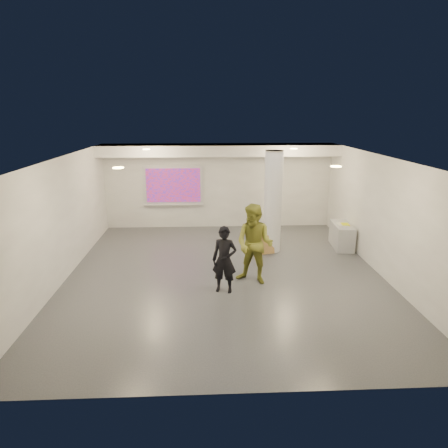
{
  "coord_description": "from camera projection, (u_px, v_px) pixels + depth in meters",
  "views": [
    {
      "loc": [
        -0.47,
        -9.53,
        4.07
      ],
      "look_at": [
        0.0,
        0.4,
        1.25
      ],
      "focal_mm": 32.0,
      "sensor_mm": 36.0,
      "label": 1
    }
  ],
  "objects": [
    {
      "name": "floor",
      "position": [
        225.0,
        275.0,
        10.28
      ],
      "size": [
        8.0,
        9.0,
        0.01
      ],
      "primitive_type": "cube",
      "color": "#3A3D42",
      "rests_on": "ground"
    },
    {
      "name": "ceiling",
      "position": [
        225.0,
        158.0,
        9.47
      ],
      "size": [
        8.0,
        9.0,
        0.01
      ],
      "primitive_type": "cube",
      "color": "white",
      "rests_on": "floor"
    },
    {
      "name": "wall_back",
      "position": [
        219.0,
        186.0,
        14.2
      ],
      "size": [
        8.0,
        0.01,
        3.0
      ],
      "primitive_type": "cube",
      "color": "beige",
      "rests_on": "floor"
    },
    {
      "name": "wall_front",
      "position": [
        241.0,
        302.0,
        5.55
      ],
      "size": [
        8.0,
        0.01,
        3.0
      ],
      "primitive_type": "cube",
      "color": "beige",
      "rests_on": "floor"
    },
    {
      "name": "wall_left",
      "position": [
        61.0,
        221.0,
        9.69
      ],
      "size": [
        0.01,
        9.0,
        3.0
      ],
      "primitive_type": "cube",
      "color": "beige",
      "rests_on": "floor"
    },
    {
      "name": "wall_right",
      "position": [
        383.0,
        217.0,
        10.06
      ],
      "size": [
        0.01,
        9.0,
        3.0
      ],
      "primitive_type": "cube",
      "color": "beige",
      "rests_on": "floor"
    },
    {
      "name": "soffit_band",
      "position": [
        219.0,
        150.0,
        13.31
      ],
      "size": [
        8.0,
        1.1,
        0.36
      ],
      "primitive_type": "cube",
      "color": "silver",
      "rests_on": "ceiling"
    },
    {
      "name": "downlight_nw",
      "position": [
        146.0,
        149.0,
        11.78
      ],
      "size": [
        0.22,
        0.22,
        0.02
      ],
      "primitive_type": "cylinder",
      "color": "#FFE67F",
      "rests_on": "ceiling"
    },
    {
      "name": "downlight_ne",
      "position": [
        294.0,
        149.0,
        11.98
      ],
      "size": [
        0.22,
        0.22,
        0.02
      ],
      "primitive_type": "cylinder",
      "color": "#FFE67F",
      "rests_on": "ceiling"
    },
    {
      "name": "downlight_sw",
      "position": [
        118.0,
        168.0,
        7.93
      ],
      "size": [
        0.22,
        0.22,
        0.02
      ],
      "primitive_type": "cylinder",
      "color": "#FFE67F",
      "rests_on": "ceiling"
    },
    {
      "name": "downlight_se",
      "position": [
        336.0,
        166.0,
        8.13
      ],
      "size": [
        0.22,
        0.22,
        0.02
      ],
      "primitive_type": "cylinder",
      "color": "#FFE67F",
      "rests_on": "ceiling"
    },
    {
      "name": "column",
      "position": [
        273.0,
        202.0,
        11.67
      ],
      "size": [
        0.52,
        0.52,
        3.0
      ],
      "primitive_type": "cylinder",
      "color": "silver",
      "rests_on": "floor"
    },
    {
      "name": "projection_screen",
      "position": [
        173.0,
        186.0,
        14.08
      ],
      "size": [
        2.1,
        0.13,
        1.42
      ],
      "color": "silver",
      "rests_on": "wall_back"
    },
    {
      "name": "credenza",
      "position": [
        342.0,
        236.0,
        12.3
      ],
      "size": [
        0.64,
        1.3,
        0.73
      ],
      "primitive_type": "cube",
      "rotation": [
        0.0,
        0.0,
        -0.09
      ],
      "color": "#9C9FA2",
      "rests_on": "floor"
    },
    {
      "name": "papers_stack",
      "position": [
        342.0,
        224.0,
        12.15
      ],
      "size": [
        0.29,
        0.37,
        0.02
      ],
      "primitive_type": "cube",
      "rotation": [
        0.0,
        0.0,
        -0.01
      ],
      "color": "silver",
      "rests_on": "credenza"
    },
    {
      "name": "postit_pad",
      "position": [
        345.0,
        224.0,
        12.13
      ],
      "size": [
        0.25,
        0.32,
        0.03
      ],
      "primitive_type": "cube",
      "rotation": [
        0.0,
        0.0,
        -0.08
      ],
      "color": "#E4EE0A",
      "rests_on": "credenza"
    },
    {
      "name": "cardboard_back",
      "position": [
        266.0,
        245.0,
        11.73
      ],
      "size": [
        0.53,
        0.28,
        0.55
      ],
      "primitive_type": "cube",
      "rotation": [
        -0.2,
        0.0,
        0.25
      ],
      "color": "olive",
      "rests_on": "floor"
    },
    {
      "name": "cardboard_front",
      "position": [
        254.0,
        244.0,
        11.84
      ],
      "size": [
        0.5,
        0.32,
        0.5
      ],
      "primitive_type": "cube",
      "rotation": [
        -0.26,
        0.0,
        0.34
      ],
      "color": "olive",
      "rests_on": "floor"
    },
    {
      "name": "woman",
      "position": [
        224.0,
        260.0,
        9.14
      ],
      "size": [
        0.65,
        0.51,
        1.57
      ],
      "primitive_type": "imported",
      "rotation": [
        0.0,
        0.0,
        -0.26
      ],
      "color": "black",
      "rests_on": "floor"
    },
    {
      "name": "man",
      "position": [
        255.0,
        244.0,
        9.59
      ],
      "size": [
        1.19,
        1.11,
        1.96
      ],
      "primitive_type": "imported",
      "rotation": [
        0.0,
        0.0,
        -0.49
      ],
      "color": "olive",
      "rests_on": "floor"
    }
  ]
}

